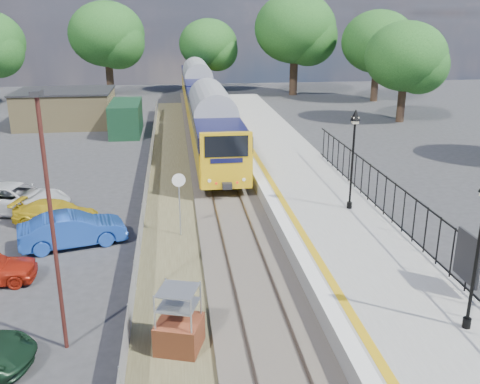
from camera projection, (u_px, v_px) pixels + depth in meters
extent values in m
plane|color=#2D2D30|center=(256.00, 297.00, 18.75)|extent=(120.00, 120.00, 0.00)
cube|color=#473F38|center=(227.00, 201.00, 28.13)|extent=(3.40, 80.00, 0.20)
cube|color=#4C472D|center=(172.00, 218.00, 25.92)|extent=(2.60, 70.00, 0.06)
cube|color=brown|center=(213.00, 199.00, 28.00)|extent=(0.07, 80.00, 0.14)
cube|color=brown|center=(240.00, 198.00, 28.17)|extent=(0.07, 80.00, 0.14)
cube|color=gray|center=(315.00, 204.00, 26.63)|extent=(5.00, 70.00, 0.90)
cube|color=silver|center=(270.00, 197.00, 26.22)|extent=(0.50, 70.00, 0.01)
cube|color=gold|center=(280.00, 197.00, 26.28)|extent=(0.30, 70.00, 0.01)
cylinder|color=black|center=(467.00, 323.00, 15.30)|extent=(0.24, 0.24, 0.30)
cylinder|color=black|center=(476.00, 264.00, 14.71)|extent=(0.10, 0.10, 3.70)
cylinder|color=black|center=(349.00, 205.00, 24.69)|extent=(0.24, 0.24, 0.30)
cylinder|color=black|center=(352.00, 167.00, 24.10)|extent=(0.10, 0.10, 3.70)
cube|color=black|center=(355.00, 124.00, 23.48)|extent=(0.08, 0.08, 0.30)
cube|color=beige|center=(355.00, 120.00, 23.42)|extent=(0.26, 0.26, 0.30)
cone|color=black|center=(356.00, 115.00, 23.35)|extent=(0.44, 0.44, 0.50)
cube|color=black|center=(411.00, 196.00, 21.03)|extent=(0.05, 26.00, 0.05)
cube|color=black|center=(468.00, 258.00, 16.97)|extent=(0.08, 1.40, 1.60)
cube|color=#958254|center=(66.00, 109.00, 46.96)|extent=(8.00, 6.00, 3.00)
cube|color=black|center=(64.00, 91.00, 46.47)|extent=(8.20, 6.20, 0.15)
cube|color=#13361E|center=(126.00, 118.00, 43.91)|extent=(2.40, 6.00, 2.60)
cylinder|color=#332319|center=(110.00, 79.00, 64.00)|extent=(0.88, 0.88, 3.85)
ellipsoid|color=#194517|center=(107.00, 34.00, 62.34)|extent=(8.80, 8.80, 7.48)
cylinder|color=#332319|center=(209.00, 79.00, 67.40)|extent=(0.72, 0.72, 3.15)
ellipsoid|color=#194517|center=(208.00, 44.00, 66.05)|extent=(7.20, 7.20, 6.12)
cylinder|color=#332319|center=(293.00, 77.00, 64.65)|extent=(0.96, 0.96, 4.20)
ellipsoid|color=#194517|center=(295.00, 28.00, 62.84)|extent=(9.60, 9.60, 8.16)
cylinder|color=#332319|center=(375.00, 85.00, 60.06)|extent=(0.80, 0.80, 3.50)
ellipsoid|color=#194517|center=(378.00, 42.00, 58.55)|extent=(8.00, 8.00, 6.80)
cylinder|color=#332319|center=(401.00, 105.00, 48.60)|extent=(0.72, 0.72, 3.15)
ellipsoid|color=#194517|center=(406.00, 56.00, 47.24)|extent=(7.20, 7.20, 6.12)
cube|color=gold|center=(212.00, 131.00, 37.18)|extent=(2.80, 20.00, 1.90)
cube|color=#0E1036|center=(212.00, 112.00, 36.77)|extent=(2.82, 20.00, 0.90)
cube|color=black|center=(212.00, 112.00, 36.77)|extent=(2.82, 18.00, 0.70)
cube|color=black|center=(212.00, 147.00, 37.56)|extent=(2.00, 18.00, 0.45)
cube|color=gold|center=(197.00, 91.00, 56.56)|extent=(2.80, 20.00, 1.90)
cube|color=#0E1036|center=(197.00, 78.00, 56.15)|extent=(2.82, 20.00, 0.90)
cube|color=black|center=(197.00, 78.00, 56.15)|extent=(2.82, 18.00, 0.70)
cube|color=black|center=(198.00, 102.00, 56.94)|extent=(2.00, 18.00, 0.45)
cube|color=black|center=(226.00, 146.00, 27.15)|extent=(2.24, 0.04, 1.10)
cube|color=brown|center=(179.00, 335.00, 15.71)|extent=(1.57, 1.57, 0.96)
cylinder|color=#999EA3|center=(180.00, 208.00, 23.49)|extent=(0.06, 0.06, 2.64)
cylinder|color=silver|center=(179.00, 180.00, 23.02)|extent=(0.59, 0.08, 0.59)
cylinder|color=#441B16|center=(53.00, 231.00, 14.76)|extent=(0.12, 0.12, 7.49)
cube|color=black|center=(36.00, 93.00, 13.55)|extent=(0.25, 0.50, 0.15)
imported|color=#1B44A5|center=(73.00, 230.00, 22.73)|extent=(4.67, 2.66, 1.46)
imported|color=gold|center=(57.00, 213.00, 24.94)|extent=(4.36, 2.63, 1.18)
imported|color=silver|center=(16.00, 199.00, 26.51)|extent=(5.69, 3.68, 1.46)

